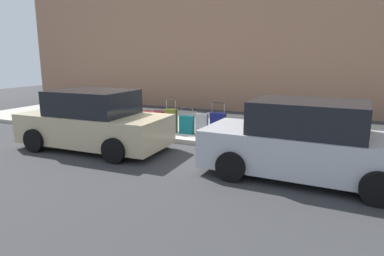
{
  "coord_description": "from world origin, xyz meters",
  "views": [
    {
      "loc": [
        -5.41,
        8.81,
        2.59
      ],
      "look_at": [
        -1.59,
        0.43,
        0.62
      ],
      "focal_mm": 31.51,
      "sensor_mm": 36.0,
      "label": 1
    }
  ],
  "objects": [
    {
      "name": "suitcase_maroon_0",
      "position": [
        -3.64,
        -0.78,
        0.47
      ],
      "size": [
        0.49,
        0.24,
        0.93
      ],
      "color": "maroon",
      "rests_on": "sidewalk_curb"
    },
    {
      "name": "suitcase_red_8",
      "position": [
        0.75,
        -0.83,
        0.45
      ],
      "size": [
        0.46,
        0.26,
        0.67
      ],
      "color": "red",
      "rests_on": "sidewalk_curb"
    },
    {
      "name": "bollard_post",
      "position": [
        2.69,
        -0.63,
        0.48
      ],
      "size": [
        0.16,
        0.16,
        0.68
      ],
      "primitive_type": "cylinder",
      "color": "brown",
      "rests_on": "sidewalk_curb"
    },
    {
      "name": "ground_plane",
      "position": [
        0.0,
        0.0,
        0.0
      ],
      "size": [
        40.0,
        40.0,
        0.0
      ],
      "primitive_type": "plane",
      "color": "#333335"
    },
    {
      "name": "parking_meter",
      "position": [
        -4.99,
        -1.03,
        0.97
      ],
      "size": [
        0.12,
        0.09,
        1.27
      ],
      "color": "slate",
      "rests_on": "sidewalk_curb"
    },
    {
      "name": "suitcase_olive_6",
      "position": [
        -0.29,
        -0.76,
        0.53
      ],
      "size": [
        0.39,
        0.22,
        1.09
      ],
      "color": "#59601E",
      "rests_on": "sidewalk_curb"
    },
    {
      "name": "building_facade_sidewalk_side",
      "position": [
        0.0,
        -8.13,
        4.01
      ],
      "size": [
        24.0,
        3.0,
        8.02
      ],
      "primitive_type": "cube",
      "color": "#936B51",
      "rests_on": "ground_plane"
    },
    {
      "name": "sidewalk_curb",
      "position": [
        0.0,
        -2.5,
        0.07
      ],
      "size": [
        18.0,
        5.0,
        0.14
      ],
      "primitive_type": "cube",
      "color": "#ADA89E",
      "rests_on": "ground_plane"
    },
    {
      "name": "suitcase_red_1",
      "position": [
        -3.05,
        -0.78,
        0.4
      ],
      "size": [
        0.47,
        0.28,
        0.78
      ],
      "color": "red",
      "rests_on": "sidewalk_curb"
    },
    {
      "name": "suitcase_maroon_7",
      "position": [
        0.21,
        -0.79,
        0.47
      ],
      "size": [
        0.38,
        0.26,
        0.71
      ],
      "color": "maroon",
      "rests_on": "sidewalk_curb"
    },
    {
      "name": "fire_hydrant",
      "position": [
        2.16,
        -0.78,
        0.56
      ],
      "size": [
        0.39,
        0.21,
        0.8
      ],
      "color": "#99999E",
      "rests_on": "sidewalk_curb"
    },
    {
      "name": "parked_car_beige_1",
      "position": [
        0.99,
        1.47,
        0.78
      ],
      "size": [
        4.29,
        2.15,
        1.67
      ],
      "color": "tan",
      "rests_on": "ground_plane"
    },
    {
      "name": "parked_car_silver_0",
      "position": [
        -4.75,
        1.47,
        0.78
      ],
      "size": [
        4.47,
        2.14,
        1.68
      ],
      "color": "#B2B5BA",
      "rests_on": "ground_plane"
    },
    {
      "name": "suitcase_silver_4",
      "position": [
        -1.39,
        -0.76,
        0.49
      ],
      "size": [
        0.39,
        0.21,
        0.76
      ],
      "color": "#9EA0A8",
      "rests_on": "sidewalk_curb"
    },
    {
      "name": "suitcase_navy_3",
      "position": [
        -1.94,
        -0.72,
        0.53
      ],
      "size": [
        0.48,
        0.22,
        1.1
      ],
      "color": "navy",
      "rests_on": "sidewalk_curb"
    },
    {
      "name": "suitcase_black_9",
      "position": [
        1.29,
        -0.85,
        0.44
      ],
      "size": [
        0.39,
        0.26,
        0.85
      ],
      "color": "black",
      "rests_on": "sidewalk_curb"
    },
    {
      "name": "suitcase_black_2",
      "position": [
        -2.5,
        -0.74,
        0.41
      ],
      "size": [
        0.41,
        0.27,
        0.6
      ],
      "color": "black",
      "rests_on": "sidewalk_curb"
    },
    {
      "name": "suitcase_teal_5",
      "position": [
        -0.84,
        -0.8,
        0.43
      ],
      "size": [
        0.47,
        0.23,
        0.85
      ],
      "color": "#0F606B",
      "rests_on": "sidewalk_curb"
    }
  ]
}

